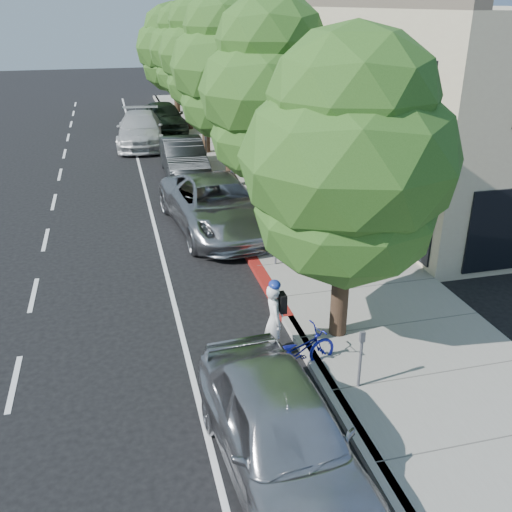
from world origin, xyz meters
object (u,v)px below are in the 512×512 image
object	(u,v)px
street_tree_4	(186,51)
dark_suv_far	(164,117)
white_pickup	(140,129)
street_tree_3	(203,55)
street_tree_0	(349,162)
near_car_a	(282,433)
street_tree_1	(270,94)
silver_suv	(217,205)
pedestrian	(258,159)
street_tree_5	(174,49)
bicycle	(298,351)
dark_sedan	(184,158)
street_tree_2	(229,69)
cyclist	(274,320)

from	to	relation	value
street_tree_4	dark_suv_far	world-z (taller)	street_tree_4
street_tree_4	white_pickup	xyz separation A→B (m)	(-3.10, -3.03, -3.74)
street_tree_3	street_tree_4	bearing A→B (deg)	90.00
street_tree_0	near_car_a	xyz separation A→B (m)	(-2.46, -3.68, -3.35)
street_tree_0	street_tree_3	size ratio (longest dim) A/B	0.90
street_tree_1	silver_suv	xyz separation A→B (m)	(-1.40, 1.50, -3.83)
pedestrian	street_tree_1	bearing A→B (deg)	35.77
street_tree_5	bicycle	xyz separation A→B (m)	(-1.30, -31.00, -3.83)
street_tree_1	dark_sedan	size ratio (longest dim) A/B	1.51
street_tree_1	white_pickup	xyz separation A→B (m)	(-3.10, 14.97, -3.85)
dark_sedan	white_pickup	xyz separation A→B (m)	(-1.48, 6.51, 0.04)
street_tree_0	street_tree_2	xyz separation A→B (m)	(-0.00, 12.00, 0.63)
street_tree_5	bicycle	size ratio (longest dim) A/B	4.00
street_tree_5	near_car_a	xyz separation A→B (m)	(-2.46, -33.68, -3.47)
street_tree_1	street_tree_2	distance (m)	6.00
street_tree_2	silver_suv	bearing A→B (deg)	-107.28
pedestrian	silver_suv	bearing A→B (deg)	19.52
street_tree_0	street_tree_1	bearing A→B (deg)	90.00
street_tree_2	street_tree_1	bearing A→B (deg)	-90.00
street_tree_0	pedestrian	bearing A→B (deg)	83.79
street_tree_5	dark_suv_far	bearing A→B (deg)	-104.62
bicycle	dark_sedan	xyz separation A→B (m)	(-0.32, 15.46, 0.34)
white_pickup	pedestrian	xyz separation A→B (m)	(4.49, -8.18, 0.13)
silver_suv	dark_suv_far	bearing A→B (deg)	83.99
silver_suv	near_car_a	xyz separation A→B (m)	(-1.06, -11.18, -0.04)
street_tree_0	street_tree_2	size ratio (longest dim) A/B	0.89
white_pickup	dark_sedan	bearing A→B (deg)	-72.64
dark_suv_far	near_car_a	distance (m)	28.08
white_pickup	street_tree_3	bearing A→B (deg)	-39.20
street_tree_2	pedestrian	distance (m)	4.15
white_pickup	near_car_a	distance (m)	24.65
white_pickup	near_car_a	size ratio (longest dim) A/B	1.20
street_tree_5	cyclist	world-z (taller)	street_tree_5
dark_suv_far	silver_suv	bearing A→B (deg)	-96.23
street_tree_0	silver_suv	bearing A→B (deg)	100.57
street_tree_3	street_tree_2	bearing A→B (deg)	-90.00
silver_suv	street_tree_5	bearing A→B (deg)	80.22
street_tree_4	cyclist	world-z (taller)	street_tree_4
street_tree_5	pedestrian	world-z (taller)	street_tree_5
street_tree_2	bicycle	bearing A→B (deg)	-95.71
street_tree_2	dark_sedan	world-z (taller)	street_tree_2
street_tree_3	dark_suv_far	xyz separation A→B (m)	(-1.46, 6.39, -3.96)
street_tree_0	near_car_a	distance (m)	5.55
cyclist	dark_suv_far	bearing A→B (deg)	3.11
street_tree_2	dark_suv_far	world-z (taller)	street_tree_2
silver_suv	near_car_a	distance (m)	11.23
bicycle	near_car_a	distance (m)	2.94
cyclist	dark_suv_far	world-z (taller)	dark_suv_far
street_tree_4	street_tree_2	bearing A→B (deg)	-90.00
street_tree_0	street_tree_4	xyz separation A→B (m)	(-0.00, 24.00, 0.41)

